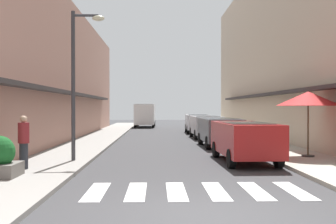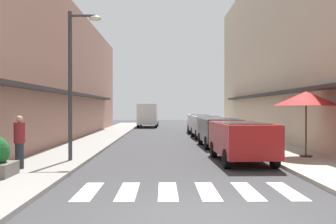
# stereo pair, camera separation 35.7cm
# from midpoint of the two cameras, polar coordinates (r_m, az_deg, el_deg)

# --- Properties ---
(ground_plane) EXTENTS (86.54, 86.54, 0.00)m
(ground_plane) POSITION_cam_midpoint_polar(r_m,az_deg,el_deg) (23.25, 0.27, -4.34)
(ground_plane) COLOR #38383A
(sidewalk_left) EXTENTS (2.58, 55.07, 0.12)m
(sidewalk_left) POSITION_cam_midpoint_polar(r_m,az_deg,el_deg) (23.55, -11.06, -4.14)
(sidewalk_left) COLOR gray
(sidewalk_left) RESTS_ON ground_plane
(sidewalk_right) EXTENTS (2.58, 55.07, 0.12)m
(sidewalk_right) POSITION_cam_midpoint_polar(r_m,az_deg,el_deg) (23.85, 11.46, -4.08)
(sidewalk_right) COLOR #ADA899
(sidewalk_right) RESTS_ON ground_plane
(building_row_left) EXTENTS (5.50, 37.40, 8.28)m
(building_row_left) POSITION_cam_midpoint_polar(r_m,az_deg,el_deg) (25.39, -19.21, 5.39)
(building_row_left) COLOR #A87A6B
(building_row_left) RESTS_ON ground_plane
(building_row_right) EXTENTS (5.50, 37.40, 11.60)m
(building_row_right) POSITION_cam_midpoint_polar(r_m,az_deg,el_deg) (26.08, 19.22, 8.94)
(building_row_right) COLOR #C6B299
(building_row_right) RESTS_ON ground_plane
(crosswalk) EXTENTS (5.20, 2.20, 0.01)m
(crosswalk) POSITION_cam_midpoint_polar(r_m,az_deg,el_deg) (9.87, 2.92, -11.07)
(crosswalk) COLOR silver
(crosswalk) RESTS_ON ground_plane
(parked_car_near) EXTENTS (1.90, 4.53, 1.47)m
(parked_car_near) POSITION_cam_midpoint_polar(r_m,az_deg,el_deg) (15.06, 10.06, -3.52)
(parked_car_near) COLOR maroon
(parked_car_near) RESTS_ON ground_plane
(parked_car_mid) EXTENTS (1.90, 4.14, 1.47)m
(parked_car_mid) POSITION_cam_midpoint_polar(r_m,az_deg,el_deg) (20.83, 6.79, -2.38)
(parked_car_mid) COLOR #4C5156
(parked_car_mid) RESTS_ON ground_plane
(parked_car_far) EXTENTS (1.88, 4.10, 1.47)m
(parked_car_far) POSITION_cam_midpoint_polar(r_m,az_deg,el_deg) (26.56, 4.96, -1.73)
(parked_car_far) COLOR silver
(parked_car_far) RESTS_ON ground_plane
(parked_car_distant) EXTENTS (1.90, 4.05, 1.47)m
(parked_car_distant) POSITION_cam_midpoint_polar(r_m,az_deg,el_deg) (32.03, 3.83, -1.33)
(parked_car_distant) COLOR silver
(parked_car_distant) RESTS_ON ground_plane
(delivery_van) EXTENTS (2.10, 5.44, 2.37)m
(delivery_van) POSITION_cam_midpoint_polar(r_m,az_deg,el_deg) (41.91, -3.49, -0.21)
(delivery_van) COLOR silver
(delivery_van) RESTS_ON ground_plane
(street_lamp) EXTENTS (1.19, 0.28, 5.33)m
(street_lamp) POSITION_cam_midpoint_polar(r_m,az_deg,el_deg) (14.92, -13.16, 5.89)
(street_lamp) COLOR #38383D
(street_lamp) RESTS_ON sidewalk_left
(cafe_umbrella) EXTENTS (2.43, 2.43, 2.51)m
(cafe_umbrella) POSITION_cam_midpoint_polar(r_m,az_deg,el_deg) (16.40, 18.54, 1.77)
(cafe_umbrella) COLOR #262626
(cafe_umbrella) RESTS_ON sidewalk_right
(pedestrian_walking_near) EXTENTS (0.34, 0.34, 1.64)m
(pedestrian_walking_near) POSITION_cam_midpoint_polar(r_m,az_deg,el_deg) (13.27, -20.39, -3.85)
(pedestrian_walking_near) COLOR #282B33
(pedestrian_walking_near) RESTS_ON sidewalk_left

